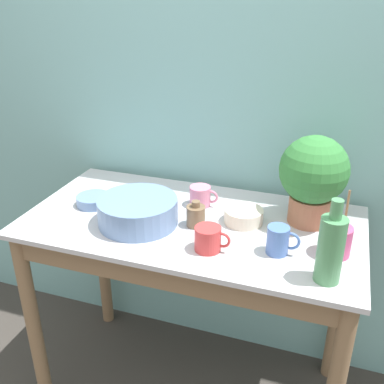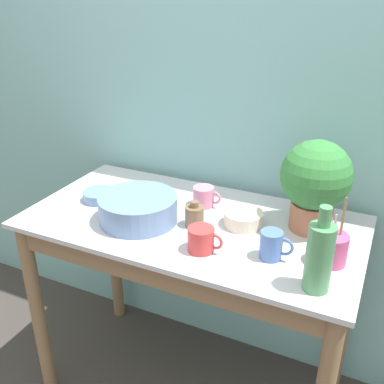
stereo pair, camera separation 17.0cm
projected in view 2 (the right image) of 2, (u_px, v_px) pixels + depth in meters
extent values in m
cube|color=#7AB2B2|center=(231.00, 119.00, 1.94)|extent=(6.00, 0.05, 2.40)
cylinder|color=#846647|center=(38.00, 313.00, 1.94)|extent=(0.06, 0.06, 0.88)
cylinder|color=#846647|center=(114.00, 248.00, 2.41)|extent=(0.06, 0.06, 0.88)
cylinder|color=#846647|center=(345.00, 312.00, 1.95)|extent=(0.06, 0.06, 0.88)
cube|color=#846647|center=(156.00, 274.00, 1.54)|extent=(1.20, 0.02, 0.10)
cube|color=silver|center=(192.00, 222.00, 1.75)|extent=(1.30, 0.68, 0.02)
cylinder|color=#A36647|center=(311.00, 215.00, 1.67)|extent=(0.16, 0.16, 0.11)
sphere|color=#337A38|center=(316.00, 175.00, 1.60)|extent=(0.26, 0.26, 0.26)
cylinder|color=#6684B2|center=(138.00, 208.00, 1.73)|extent=(0.30, 0.30, 0.10)
cylinder|color=#4C8C59|center=(319.00, 258.00, 1.31)|extent=(0.08, 0.08, 0.22)
cylinder|color=#4C8C59|center=(325.00, 217.00, 1.25)|extent=(0.04, 0.04, 0.06)
cylinder|color=brown|center=(194.00, 216.00, 1.69)|extent=(0.07, 0.07, 0.08)
cylinder|color=brown|center=(195.00, 204.00, 1.67)|extent=(0.03, 0.03, 0.02)
cylinder|color=#4C70B7|center=(271.00, 245.00, 1.49)|extent=(0.08, 0.08, 0.10)
torus|color=#4C70B7|center=(284.00, 247.00, 1.47)|extent=(0.07, 0.01, 0.07)
cylinder|color=pink|center=(204.00, 196.00, 1.84)|extent=(0.09, 0.09, 0.08)
torus|color=pink|center=(214.00, 198.00, 1.82)|extent=(0.06, 0.01, 0.06)
cylinder|color=#C63838|center=(201.00, 239.00, 1.53)|extent=(0.09, 0.09, 0.09)
torus|color=#C63838|center=(215.00, 242.00, 1.51)|extent=(0.06, 0.01, 0.06)
cylinder|color=beige|center=(243.00, 219.00, 1.70)|extent=(0.15, 0.15, 0.05)
cylinder|color=#6684B2|center=(99.00, 196.00, 1.90)|extent=(0.14, 0.14, 0.04)
cylinder|color=#CC4C7F|center=(332.00, 249.00, 1.46)|extent=(0.10, 0.10, 0.10)
cylinder|color=#B7B7BC|center=(333.00, 237.00, 1.47)|extent=(0.01, 0.01, 0.17)
cylinder|color=olive|center=(341.00, 231.00, 1.44)|extent=(0.01, 0.03, 0.23)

